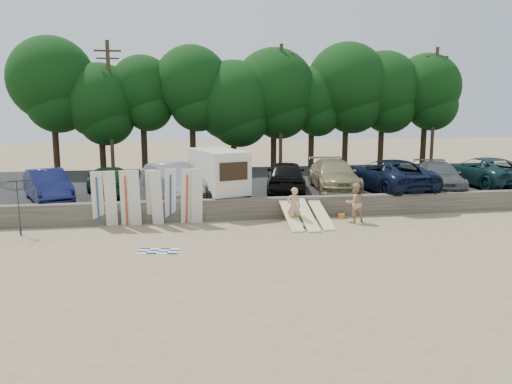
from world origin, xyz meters
TOP-DOWN VIEW (x-y plane):
  - ground at (0.00, 0.00)m, footprint 120.00×120.00m
  - seawall at (0.00, 3.00)m, footprint 44.00×0.50m
  - parking_lot at (0.00, 10.50)m, footprint 44.00×14.50m
  - treeline at (0.14, 17.48)m, footprint 33.58×6.52m
  - utility_poles at (2.00, 16.00)m, footprint 25.80×0.26m
  - box_trailer at (-3.62, 5.00)m, footprint 3.03×4.22m
  - car_0 at (-11.95, 5.58)m, footprint 3.32×4.94m
  - car_1 at (-9.08, 6.19)m, footprint 3.15×5.22m
  - car_2 at (-5.92, 5.75)m, footprint 3.49×5.48m
  - car_3 at (0.18, 6.27)m, footprint 3.05×5.37m
  - car_4 at (2.97, 6.54)m, footprint 2.95×5.88m
  - car_5 at (5.81, 5.59)m, footprint 3.43×6.54m
  - car_6 at (8.71, 5.50)m, footprint 3.48×5.60m
  - car_7 at (12.13, 6.51)m, footprint 2.92×6.09m
  - surfboard_upright_0 at (-9.17, 2.55)m, footprint 0.58×0.80m
  - surfboard_upright_1 at (-8.60, 2.39)m, footprint 0.53×0.68m
  - surfboard_upright_2 at (-7.94, 2.41)m, footprint 0.54×0.66m
  - surfboard_upright_3 at (-7.58, 2.35)m, footprint 0.53×0.59m
  - surfboard_upright_4 at (-6.83, 2.58)m, footprint 0.51×0.67m
  - surfboard_upright_5 at (-6.61, 2.36)m, footprint 0.58×0.73m
  - surfboard_upright_6 at (-6.01, 2.60)m, footprint 0.58×0.66m
  - surfboard_upright_7 at (-5.28, 2.45)m, footprint 0.59×0.68m
  - surfboard_upright_8 at (-4.83, 2.39)m, footprint 0.51×0.55m
  - surfboard_low_0 at (-0.68, 1.49)m, footprint 0.56×2.89m
  - surfboard_low_1 at (-0.01, 1.34)m, footprint 0.56×2.88m
  - surfboard_low_2 at (0.73, 1.53)m, footprint 0.56×2.89m
  - beachgoer_a at (-0.60, 1.27)m, footprint 0.65×0.44m
  - beachgoer_b at (2.31, 1.45)m, footprint 1.00×0.84m
  - cooler at (0.10, 2.13)m, footprint 0.39×0.31m
  - gear_bag at (2.03, 2.40)m, footprint 0.36×0.33m
  - beach_towel at (-6.47, -1.78)m, footprint 1.76×1.76m
  - beach_umbrella at (-12.17, 1.56)m, footprint 2.83×2.88m

SIDE VIEW (x-z plane):
  - ground at x=0.00m, z-range 0.00..0.00m
  - beach_towel at x=-6.47m, z-range 0.01..0.01m
  - gear_bag at x=2.03m, z-range 0.00..0.22m
  - cooler at x=0.10m, z-range 0.00..0.32m
  - parking_lot at x=0.00m, z-range 0.00..0.70m
  - surfboard_low_2 at x=0.73m, z-range 0.00..0.93m
  - surfboard_low_0 at x=-0.68m, z-range 0.00..0.95m
  - surfboard_low_1 at x=-0.01m, z-range 0.00..0.98m
  - seawall at x=0.00m, z-range 0.00..1.00m
  - beachgoer_a at x=-0.60m, z-range 0.00..1.76m
  - beachgoer_b at x=2.31m, z-range 0.00..1.85m
  - beach_umbrella at x=-12.17m, z-range 0.00..2.44m
  - surfboard_upright_0 at x=-9.17m, z-range 0.00..2.52m
  - surfboard_upright_5 at x=-6.61m, z-range 0.00..2.54m
  - surfboard_upright_4 at x=-6.83m, z-range 0.00..2.54m
  - surfboard_upright_1 at x=-8.60m, z-range 0.00..2.54m
  - surfboard_upright_2 at x=-7.94m, z-range 0.00..2.55m
  - surfboard_upright_7 at x=-5.28m, z-range 0.00..2.55m
  - surfboard_upright_6 at x=-6.01m, z-range 0.00..2.56m
  - surfboard_upright_3 at x=-7.58m, z-range 0.00..2.56m
  - surfboard_upright_8 at x=-4.83m, z-range 0.00..2.57m
  - car_6 at x=8.71m, z-range 0.70..2.21m
  - car_0 at x=-11.95m, z-range 0.70..2.24m
  - car_4 at x=2.97m, z-range 0.70..2.34m
  - car_1 at x=-9.08m, z-range 0.70..2.36m
  - car_7 at x=12.13m, z-range 0.70..2.38m
  - car_2 at x=-5.92m, z-range 0.70..2.41m
  - car_3 at x=0.18m, z-range 0.70..2.42m
  - car_5 at x=5.81m, z-range 0.70..2.46m
  - box_trailer at x=-3.62m, z-range 0.85..3.28m
  - utility_poles at x=2.00m, z-range 0.93..9.93m
  - treeline at x=0.14m, z-range 1.81..11.27m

